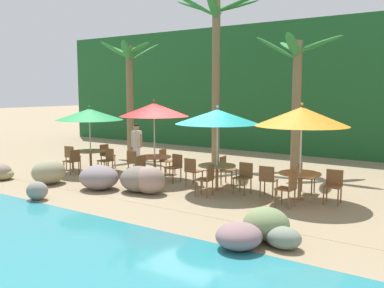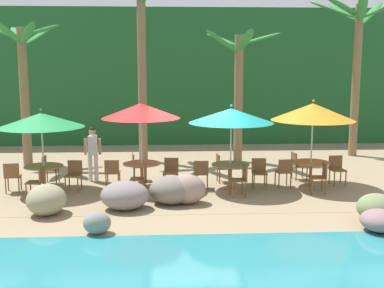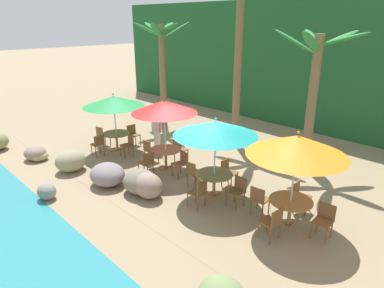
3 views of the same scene
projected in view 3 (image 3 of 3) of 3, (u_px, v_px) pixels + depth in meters
name	position (u px, v px, depth m)	size (l,w,h in m)	color
ground_plane	(193.00, 183.00, 11.17)	(120.00, 120.00, 0.00)	#937F60
terrace_deck	(193.00, 183.00, 11.16)	(18.00, 5.20, 0.01)	#937F60
foliage_backdrop	(329.00, 66.00, 16.05)	(28.00, 2.40, 6.00)	#1E5628
rock_seawall	(130.00, 201.00, 9.42)	(16.53, 3.34, 0.78)	gray
umbrella_green	(114.00, 101.00, 13.28)	(2.40, 2.40, 2.37)	silver
dining_table_green	(116.00, 136.00, 13.77)	(1.10, 1.10, 0.74)	#A37547
chair_green_seaward	(128.00, 144.00, 13.22)	(0.47, 0.47, 0.87)	brown
chair_green_inland	(133.00, 133.00, 14.42)	(0.43, 0.43, 0.87)	brown
chair_green_left	(102.00, 135.00, 14.25)	(0.46, 0.47, 0.87)	brown
chair_green_right	(98.00, 144.00, 13.22)	(0.45, 0.44, 0.87)	brown
umbrella_red	(164.00, 107.00, 11.51)	(2.27, 2.27, 2.61)	silver
dining_table_red	(166.00, 152.00, 12.08)	(1.10, 1.10, 0.74)	#A37547
chair_red_seaward	(181.00, 162.00, 11.52)	(0.47, 0.48, 0.87)	brown
chair_red_inland	(179.00, 148.00, 12.79)	(0.48, 0.47, 0.87)	brown
chair_red_left	(149.00, 149.00, 12.64)	(0.43, 0.44, 0.87)	brown
chair_red_right	(147.00, 162.00, 11.53)	(0.46, 0.45, 0.87)	brown
umbrella_teal	(215.00, 128.00, 9.63)	(2.43, 2.43, 2.47)	silver
dining_table_teal	(214.00, 177.00, 10.16)	(1.10, 1.10, 0.74)	#A37547
chair_teal_seaward	(238.00, 189.00, 9.66)	(0.44, 0.44, 0.87)	brown
chair_teal_inland	(228.00, 171.00, 10.86)	(0.47, 0.46, 0.87)	brown
chair_teal_left	(193.00, 172.00, 10.75)	(0.45, 0.46, 0.87)	brown
chair_teal_right	(199.00, 192.00, 9.52)	(0.47, 0.46, 0.87)	brown
umbrella_orange	(297.00, 145.00, 8.12)	(2.44, 2.44, 2.58)	silver
dining_table_orange	(290.00, 205.00, 8.67)	(1.10, 1.10, 0.74)	#A37547
chair_orange_seaward	(324.00, 218.00, 8.24)	(0.45, 0.46, 0.87)	brown
chair_orange_inland	(299.00, 194.00, 9.38)	(0.48, 0.47, 0.87)	brown
chair_orange_left	(259.00, 199.00, 9.15)	(0.46, 0.46, 0.87)	brown
chair_orange_right	(273.00, 222.00, 8.12)	(0.45, 0.45, 0.87)	brown
palm_tree_nearest	(162.00, 57.00, 16.24)	(2.80, 2.66, 5.00)	brown
palm_tree_second	(239.00, 34.00, 13.53)	(3.73, 3.48, 6.66)	brown
palm_tree_third	(315.00, 78.00, 11.43)	(2.91, 2.95, 4.80)	brown
waiter_in_white	(157.00, 128.00, 13.54)	(0.52, 0.37, 1.70)	white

